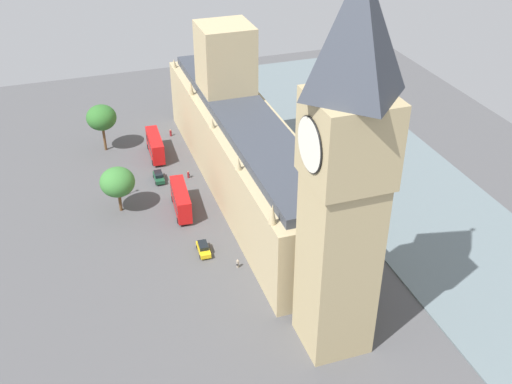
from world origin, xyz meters
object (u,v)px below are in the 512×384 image
Objects in this scene: pedestrian_by_river_gate at (188,175)px; street_lamp_leading at (117,180)px; clock_tower at (345,173)px; double_decker_bus_opposite_hall at (155,145)px; parliament_building at (243,144)px; double_decker_bus_corner at (181,199)px; plane_tree_kerbside at (101,118)px; pedestrian_far_end at (238,264)px; car_dark_green_trailing at (159,177)px; car_yellow_cab_under_trees at (203,248)px; pedestrian_near_tower at (171,133)px; plane_tree_midblock at (117,182)px.

street_lamp_leading is (14.21, 3.18, 3.31)m from pedestrian_by_river_gate.
clock_tower is 66.71m from double_decker_bus_opposite_hall.
double_decker_bus_opposite_hall is at bearing -77.79° from clock_tower.
clock_tower is 4.92× the size of double_decker_bus_opposite_hall.
double_decker_bus_opposite_hall is 17.33m from street_lamp_leading.
pedestrian_by_river_gate is 0.27× the size of street_lamp_leading.
parliament_building is 1.36× the size of clock_tower.
double_decker_bus_opposite_hall and double_decker_bus_corner have the same top height.
parliament_building is 6.82× the size of plane_tree_kerbside.
clock_tower is (1.04, 43.71, 18.06)m from parliament_building.
pedestrian_by_river_gate is at bearing -59.23° from pedestrian_far_end.
pedestrian_far_end is (-4.96, 18.93, -1.95)m from double_decker_bus_corner.
pedestrian_far_end is at bearing 103.93° from car_dark_green_trailing.
pedestrian_near_tower is (-3.84, -44.36, -0.16)m from car_yellow_cab_under_trees.
plane_tree_kerbside is (10.94, -42.33, 6.76)m from car_yellow_cab_under_trees.
car_dark_green_trailing is 5.90m from pedestrian_by_river_gate.
parliament_building reaches higher than double_decker_bus_opposite_hall.
car_dark_green_trailing is 0.51× the size of plane_tree_midblock.
clock_tower is 74.36m from pedestrian_near_tower.
parliament_building is at bearing 135.74° from plane_tree_kerbside.
clock_tower reaches higher than pedestrian_by_river_gate.
parliament_building is 24.36m from car_yellow_cab_under_trees.
car_yellow_cab_under_trees is at bearing 55.45° from parliament_building.
parliament_building reaches higher than car_dark_green_trailing.
car_dark_green_trailing is at bearing -154.40° from street_lamp_leading.
car_dark_green_trailing is 2.93× the size of pedestrian_far_end.
car_dark_green_trailing is 2.76× the size of pedestrian_near_tower.
double_decker_bus_opposite_hall is 22.54m from double_decker_bus_corner.
plane_tree_midblock is at bearing -14.23° from pedestrian_by_river_gate.
plane_tree_midblock is 4.84m from street_lamp_leading.
pedestrian_near_tower is (-4.96, -8.39, -1.90)m from double_decker_bus_opposite_hall.
pedestrian_near_tower is at bearing -92.10° from car_yellow_cab_under_trees.
plane_tree_kerbside is (14.78, 2.03, 6.92)m from pedestrian_near_tower.
car_yellow_cab_under_trees is at bearing 97.24° from car_dark_green_trailing.
double_decker_bus_opposite_hall is 41.87m from pedestrian_far_end.
car_dark_green_trailing reaches higher than pedestrian_far_end.
plane_tree_midblock reaches higher than street_lamp_leading.
car_dark_green_trailing is at bearing -58.88° from pedestrian_near_tower.
clock_tower is at bearing -75.32° from double_decker_bus_opposite_hall.
pedestrian_far_end is (8.77, 24.46, -8.19)m from parliament_building.
clock_tower reaches higher than plane_tree_kerbside.
car_yellow_cab_under_trees is 0.78× the size of street_lamp_leading.
car_yellow_cab_under_trees is at bearing 104.49° from plane_tree_kerbside.
parliament_building is 8.06× the size of plane_tree_midblock.
pedestrian_by_river_gate is at bearing -167.39° from street_lamp_leading.
car_dark_green_trailing is (15.58, -6.76, -7.99)m from parliament_building.
pedestrian_by_river_gate is at bearing -152.62° from plane_tree_midblock.
pedestrian_near_tower is at bearing -107.21° from car_dark_green_trailing.
car_dark_green_trailing is 0.43× the size of plane_tree_kerbside.
pedestrian_near_tower is at bearing -93.85° from double_decker_bus_corner.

